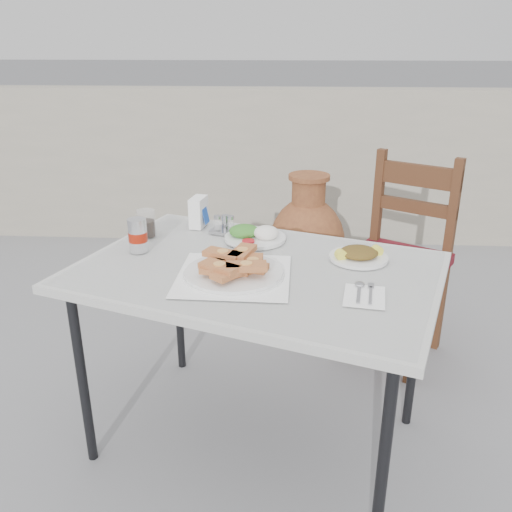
# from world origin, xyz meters

# --- Properties ---
(ground) EXTENTS (80.00, 80.00, 0.00)m
(ground) POSITION_xyz_m (0.00, 0.00, 0.00)
(ground) COLOR gray
(ground) RESTS_ON ground
(cafe_table) EXTENTS (1.50, 1.25, 0.78)m
(cafe_table) POSITION_xyz_m (-0.02, 0.01, 0.73)
(cafe_table) COLOR black
(cafe_table) RESTS_ON ground
(pide_plate) EXTENTS (0.40, 0.40, 0.08)m
(pide_plate) POSITION_xyz_m (-0.10, -0.07, 0.82)
(pide_plate) COLOR white
(pide_plate) RESTS_ON cafe_table
(salad_rice_plate) EXTENTS (0.25, 0.25, 0.06)m
(salad_rice_plate) POSITION_xyz_m (-0.05, 0.30, 0.81)
(salad_rice_plate) COLOR white
(salad_rice_plate) RESTS_ON cafe_table
(salad_chopped_plate) EXTENTS (0.22, 0.22, 0.05)m
(salad_chopped_plate) POSITION_xyz_m (0.36, 0.11, 0.80)
(salad_chopped_plate) COLOR white
(salad_chopped_plate) RESTS_ON cafe_table
(soda_can) EXTENTS (0.07, 0.07, 0.13)m
(soda_can) POSITION_xyz_m (-0.49, 0.14, 0.85)
(soda_can) COLOR silver
(soda_can) RESTS_ON cafe_table
(cola_glass) EXTENTS (0.08, 0.08, 0.11)m
(cola_glass) POSITION_xyz_m (-0.50, 0.32, 0.83)
(cola_glass) COLOR white
(cola_glass) RESTS_ON cafe_table
(napkin_holder) EXTENTS (0.08, 0.12, 0.13)m
(napkin_holder) POSITION_xyz_m (-0.30, 0.45, 0.85)
(napkin_holder) COLOR white
(napkin_holder) RESTS_ON cafe_table
(condiment_caddy) EXTENTS (0.14, 0.12, 0.08)m
(condiment_caddy) POSITION_xyz_m (-0.18, 0.38, 0.81)
(condiment_caddy) COLOR #AFAFB6
(condiment_caddy) RESTS_ON cafe_table
(cutlery_napkin) EXTENTS (0.15, 0.19, 0.01)m
(cutlery_napkin) POSITION_xyz_m (0.34, -0.20, 0.79)
(cutlery_napkin) COLOR white
(cutlery_napkin) RESTS_ON cafe_table
(chair) EXTENTS (0.63, 0.63, 1.03)m
(chair) POSITION_xyz_m (0.65, 0.77, 0.53)
(chair) COLOR #3D2310
(chair) RESTS_ON ground
(terracotta_urn) EXTENTS (0.47, 0.47, 0.82)m
(terracotta_urn) POSITION_xyz_m (0.21, 1.31, 0.38)
(terracotta_urn) COLOR brown
(terracotta_urn) RESTS_ON ground
(back_wall) EXTENTS (6.00, 0.25, 1.20)m
(back_wall) POSITION_xyz_m (0.00, 2.50, 0.60)
(back_wall) COLOR gray
(back_wall) RESTS_ON ground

